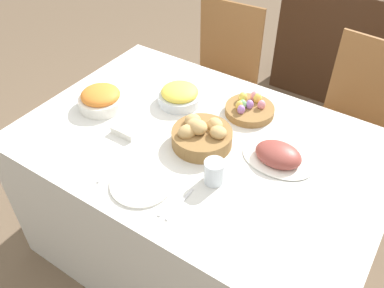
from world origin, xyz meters
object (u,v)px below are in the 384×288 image
at_px(bread_basket, 202,135).
at_px(butter_dish, 126,130).
at_px(spoon, 180,204).
at_px(egg_basket, 249,108).
at_px(dinner_plate, 142,184).
at_px(pineapple_bowl, 180,95).
at_px(chair_far_left, 221,75).
at_px(carrot_bowl, 101,99).
at_px(knife, 173,200).
at_px(fork, 113,169).
at_px(ham_platter, 278,156).
at_px(chair_far_right, 352,120).
at_px(sideboard, 359,46).
at_px(drinking_cup, 214,172).

bearing_deg(bread_basket, butter_dish, -157.82).
bearing_deg(spoon, bread_basket, 108.67).
relative_size(egg_basket, dinner_plate, 0.94).
xyz_separation_m(bread_basket, pineapple_bowl, (-0.24, 0.19, -0.01)).
distance_m(chair_far_left, carrot_bowl, 0.99).
height_order(chair_far_left, bread_basket, chair_far_left).
distance_m(knife, spoon, 0.03).
height_order(bread_basket, knife, bread_basket).
height_order(egg_basket, pineapple_bowl, pineapple_bowl).
xyz_separation_m(chair_far_left, fork, (0.22, -1.22, 0.28)).
bearing_deg(ham_platter, knife, -119.11).
bearing_deg(dinner_plate, egg_basket, 78.46).
height_order(bread_basket, dinner_plate, bread_basket).
bearing_deg(butter_dish, carrot_bowl, 158.35).
bearing_deg(chair_far_right, knife, -100.33).
xyz_separation_m(chair_far_right, fork, (-0.63, -1.22, 0.28)).
bearing_deg(sideboard, chair_far_left, -120.41).
bearing_deg(knife, fork, -179.15).
relative_size(egg_basket, pineapple_bowl, 1.09).
height_order(pineapple_bowl, knife, pineapple_bowl).
xyz_separation_m(pineapple_bowl, spoon, (0.36, -0.51, -0.04)).
bearing_deg(carrot_bowl, egg_basket, 29.38).
distance_m(fork, butter_dish, 0.22).
bearing_deg(carrot_bowl, knife, -25.18).
bearing_deg(egg_basket, drinking_cup, -79.08).
height_order(sideboard, knife, sideboard).
height_order(sideboard, pineapple_bowl, sideboard).
distance_m(egg_basket, carrot_bowl, 0.68).
xyz_separation_m(egg_basket, butter_dish, (-0.37, -0.42, -0.01)).
bearing_deg(sideboard, knife, -92.50).
bearing_deg(carrot_bowl, sideboard, 70.13).
xyz_separation_m(bread_basket, butter_dish, (-0.30, -0.12, -0.03)).
bearing_deg(chair_far_right, fork, -111.94).
distance_m(ham_platter, fork, 0.65).
distance_m(chair_far_right, pineapple_bowl, 1.02).
relative_size(carrot_bowl, knife, 1.24).
xyz_separation_m(dinner_plate, spoon, (0.17, 0.00, -0.00)).
relative_size(chair_far_right, butter_dish, 8.17).
distance_m(bread_basket, spoon, 0.34).
bearing_deg(egg_basket, sideboard, 85.95).
height_order(chair_far_right, chair_far_left, same).
bearing_deg(chair_far_left, knife, -71.66).
bearing_deg(sideboard, egg_basket, -94.05).
height_order(bread_basket, egg_basket, bread_basket).
distance_m(sideboard, bread_basket, 1.97).
relative_size(chair_far_right, sideboard, 0.82).
relative_size(chair_far_right, pineapple_bowl, 4.61).
bearing_deg(dinner_plate, carrot_bowl, 148.40).
distance_m(pineapple_bowl, fork, 0.52).
bearing_deg(egg_basket, ham_platter, -42.23).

